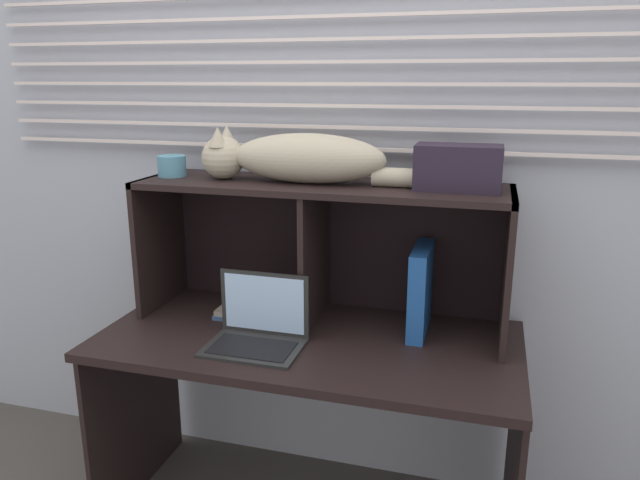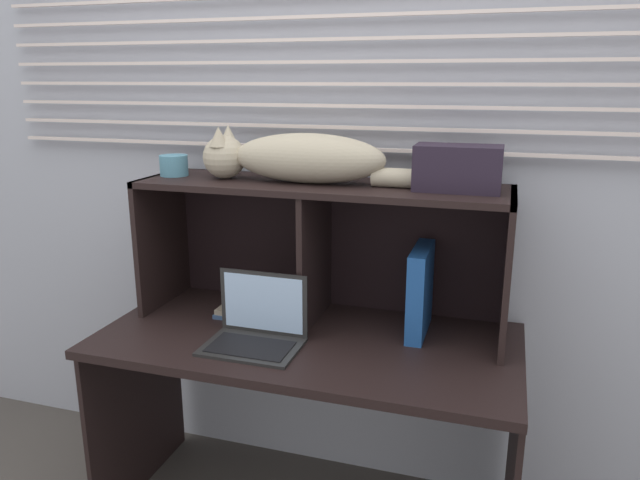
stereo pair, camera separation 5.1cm
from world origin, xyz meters
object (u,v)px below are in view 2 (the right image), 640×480
(cat, at_px, (297,158))
(laptop, at_px, (256,329))
(small_basket, at_px, (174,165))
(storage_box, at_px, (458,168))
(book_stack, at_px, (247,307))
(binder_upright, at_px, (420,291))

(cat, relative_size, laptop, 2.94)
(small_basket, relative_size, storage_box, 0.38)
(book_stack, bearing_deg, cat, 0.78)
(binder_upright, bearing_deg, book_stack, -179.75)
(storage_box, bearing_deg, book_stack, -179.79)
(book_stack, bearing_deg, storage_box, 0.21)
(storage_box, bearing_deg, laptop, -157.03)
(laptop, xyz_separation_m, small_basket, (-0.42, 0.25, 0.48))
(binder_upright, bearing_deg, laptop, -152.99)
(cat, distance_m, book_stack, 0.60)
(laptop, relative_size, book_stack, 1.44)
(cat, bearing_deg, binder_upright, 0.00)
(binder_upright, height_order, storage_box, storage_box)
(binder_upright, bearing_deg, cat, -180.00)
(binder_upright, relative_size, storage_box, 1.12)
(small_basket, distance_m, storage_box, 1.01)
(book_stack, distance_m, small_basket, 0.59)
(laptop, relative_size, storage_box, 1.14)
(binder_upright, bearing_deg, storage_box, 0.00)
(cat, height_order, small_basket, cat)
(book_stack, distance_m, storage_box, 0.92)
(cat, bearing_deg, storage_box, 0.00)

